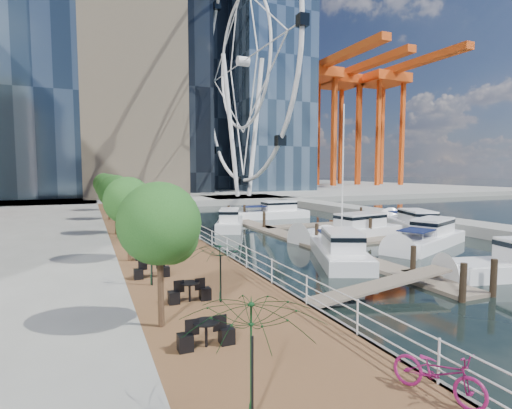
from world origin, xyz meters
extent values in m
plane|color=black|center=(0.00, 0.00, 0.00)|extent=(520.00, 520.00, 0.00)
cube|color=brown|center=(-9.00, 15.00, 0.50)|extent=(6.00, 60.00, 1.00)
cube|color=#595954|center=(-6.00, 15.00, 0.50)|extent=(0.25, 60.00, 1.00)
cube|color=gray|center=(0.00, 102.00, 0.50)|extent=(200.00, 114.00, 1.00)
cube|color=gray|center=(20.00, 20.00, 0.50)|extent=(4.00, 60.00, 1.00)
cube|color=gray|center=(14.00, 52.00, 0.50)|extent=(14.00, 12.00, 1.00)
cube|color=#6D6051|center=(3.00, 10.00, 0.10)|extent=(2.00, 32.00, 0.20)
cube|color=#6D6051|center=(9.00, -2.00, 0.10)|extent=(12.00, 2.00, 0.20)
cube|color=#6D6051|center=(9.00, 8.00, 0.10)|extent=(12.00, 2.00, 0.20)
cube|color=#6D6051|center=(9.00, 18.00, 0.10)|extent=(12.00, 2.00, 0.20)
cube|color=#1E232D|center=(18.00, 90.00, 48.50)|extent=(20.00, 20.00, 95.00)
cube|color=#475E75|center=(30.00, 75.00, 43.50)|extent=(18.00, 18.00, 85.00)
cylinder|color=white|center=(11.50, 52.00, 14.00)|extent=(0.80, 0.80, 26.00)
cylinder|color=white|center=(16.50, 52.00, 14.00)|extent=(0.80, 0.80, 26.00)
torus|color=white|center=(14.00, 52.00, 26.00)|extent=(0.70, 44.70, 44.70)
cylinder|color=#3F2B1C|center=(-11.40, -6.00, 2.20)|extent=(0.20, 0.20, 2.40)
sphere|color=#265B1E|center=(-11.40, -6.00, 4.30)|extent=(2.60, 2.60, 2.60)
cylinder|color=#3F2B1C|center=(-11.40, 4.00, 2.20)|extent=(0.20, 0.20, 2.40)
sphere|color=#265B1E|center=(-11.40, 4.00, 4.30)|extent=(2.60, 2.60, 2.60)
cylinder|color=#3F2B1C|center=(-11.40, 14.00, 2.20)|extent=(0.20, 0.20, 2.40)
sphere|color=#265B1E|center=(-11.40, 14.00, 4.30)|extent=(2.60, 2.60, 2.60)
cylinder|color=#3F2B1C|center=(-11.40, 24.00, 2.20)|extent=(0.20, 0.20, 2.40)
sphere|color=#265B1E|center=(-11.40, 24.00, 4.30)|extent=(2.60, 2.60, 2.60)
cylinder|color=#3F2B1C|center=(-11.40, 34.00, 2.20)|extent=(0.20, 0.20, 2.40)
sphere|color=#265B1E|center=(-11.40, 34.00, 4.30)|extent=(2.60, 2.60, 2.60)
imported|color=#7D124B|center=(-6.50, -12.36, 1.54)|extent=(1.36, 2.16, 1.07)
imported|color=#4D5567|center=(-7.53, 6.84, 1.89)|extent=(0.72, 0.54, 1.78)
imported|color=#86745C|center=(-7.61, 17.10, 1.97)|extent=(1.15, 1.19, 1.93)
imported|color=#2F323B|center=(-10.10, 32.06, 1.77)|extent=(0.91, 0.90, 1.54)
imported|color=black|center=(-10.64, -11.72, 2.28)|extent=(3.01, 3.06, 2.56)
imported|color=#103D23|center=(-8.94, -4.55, 2.13)|extent=(2.53, 2.57, 2.27)
imported|color=#0E361D|center=(-10.98, -1.28, 2.30)|extent=(3.42, 3.46, 2.61)
camera|label=1|loc=(-13.46, -18.49, 5.94)|focal=28.00mm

